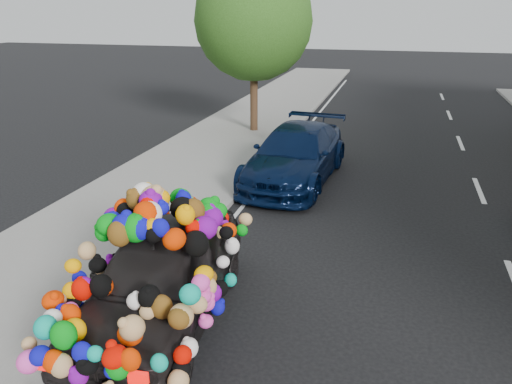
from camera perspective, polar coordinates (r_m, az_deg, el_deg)
ground at (r=9.53m, az=6.04°, el=-7.80°), size 100.00×100.00×0.00m
sidewalk at (r=10.96m, az=-16.72°, el=-4.34°), size 4.00×60.00×0.12m
kerb at (r=10.10m, az=-7.25°, el=-5.74°), size 0.15×60.00×0.13m
tree_near_sidewalk at (r=18.53m, az=-0.25°, el=18.97°), size 4.20×4.20×6.13m
plush_art_car at (r=7.47m, az=-10.93°, el=-7.25°), size 2.40×4.58×2.09m
navy_sedan at (r=13.58m, az=4.55°, el=4.28°), size 2.42×5.18×1.46m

